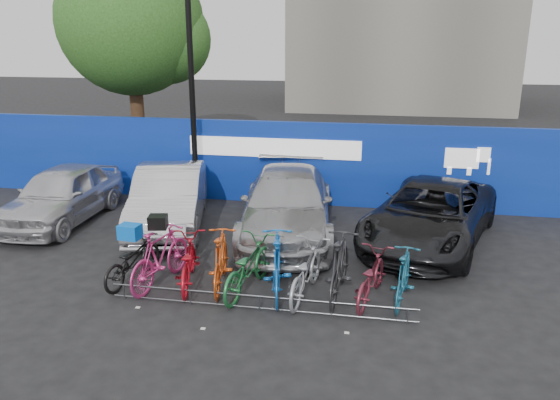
% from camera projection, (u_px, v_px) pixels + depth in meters
% --- Properties ---
extents(ground, '(100.00, 100.00, 0.00)m').
position_uv_depth(ground, '(266.00, 295.00, 10.38)').
color(ground, black).
rests_on(ground, ground).
extents(hoarding, '(22.00, 0.18, 2.40)m').
position_uv_depth(hoarding, '(309.00, 164.00, 15.68)').
color(hoarding, navy).
rests_on(hoarding, ground).
extents(tree, '(5.40, 5.20, 7.80)m').
position_uv_depth(tree, '(138.00, 26.00, 19.55)').
color(tree, '#382314').
rests_on(tree, ground).
extents(lamppost, '(0.25, 0.50, 6.11)m').
position_uv_depth(lamppost, '(192.00, 91.00, 15.07)').
color(lamppost, black).
rests_on(lamppost, ground).
extents(bike_rack, '(5.60, 0.03, 0.30)m').
position_uv_depth(bike_rack, '(259.00, 302.00, 9.77)').
color(bike_rack, '#595B60').
rests_on(bike_rack, ground).
extents(car_0, '(1.81, 4.38, 1.49)m').
position_uv_depth(car_0, '(62.00, 194.00, 14.31)').
color(car_0, silver).
rests_on(car_0, ground).
extents(car_1, '(2.75, 4.94, 1.54)m').
position_uv_depth(car_1, '(169.00, 198.00, 13.93)').
color(car_1, silver).
rests_on(car_1, ground).
extents(car_2, '(2.82, 5.59, 1.55)m').
position_uv_depth(car_2, '(287.00, 204.00, 13.40)').
color(car_2, '#A5A6AA').
rests_on(car_2, ground).
extents(car_3, '(3.85, 5.66, 1.44)m').
position_uv_depth(car_3, '(430.00, 214.00, 12.80)').
color(car_3, black).
rests_on(car_3, ground).
extents(bike_0, '(0.97, 1.83, 0.91)m').
position_uv_depth(bike_0, '(132.00, 260.00, 10.86)').
color(bike_0, black).
rests_on(bike_0, ground).
extents(bike_1, '(0.95, 2.05, 1.19)m').
position_uv_depth(bike_1, '(160.00, 257.00, 10.67)').
color(bike_1, '#C53076').
rests_on(bike_1, ground).
extents(bike_2, '(1.07, 1.97, 0.98)m').
position_uv_depth(bike_2, '(187.00, 262.00, 10.68)').
color(bike_2, '#B30D1C').
rests_on(bike_2, ground).
extents(bike_3, '(0.83, 1.94, 1.13)m').
position_uv_depth(bike_3, '(221.00, 260.00, 10.58)').
color(bike_3, '#D64E17').
rests_on(bike_3, ground).
extents(bike_4, '(1.08, 2.09, 1.05)m').
position_uv_depth(bike_4, '(247.00, 267.00, 10.39)').
color(bike_4, '#1E6631').
rests_on(bike_4, ground).
extents(bike_5, '(0.91, 2.09, 1.21)m').
position_uv_depth(bike_5, '(277.00, 265.00, 10.28)').
color(bike_5, blue).
rests_on(bike_5, ground).
extents(bike_6, '(0.95, 2.01, 1.02)m').
position_uv_depth(bike_6, '(305.00, 272.00, 10.21)').
color(bike_6, '#95979B').
rests_on(bike_6, ground).
extents(bike_7, '(0.72, 2.06, 1.21)m').
position_uv_depth(bike_7, '(339.00, 267.00, 10.18)').
color(bike_7, '#29292C').
rests_on(bike_7, ground).
extents(bike_8, '(1.01, 1.88, 0.94)m').
position_uv_depth(bike_8, '(370.00, 277.00, 10.06)').
color(bike_8, maroon).
rests_on(bike_8, ground).
extents(bike_9, '(0.76, 1.74, 1.01)m').
position_uv_depth(bike_9, '(403.00, 277.00, 9.99)').
color(bike_9, '#1B5C77').
rests_on(bike_9, ground).
extents(cargo_crate, '(0.44, 0.35, 0.29)m').
position_uv_depth(cargo_crate, '(130.00, 232.00, 10.68)').
color(cargo_crate, blue).
rests_on(cargo_crate, bike_0).
extents(cargo_topcase, '(0.40, 0.37, 0.26)m').
position_uv_depth(cargo_topcase, '(158.00, 222.00, 10.46)').
color(cargo_topcase, black).
rests_on(cargo_topcase, bike_1).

